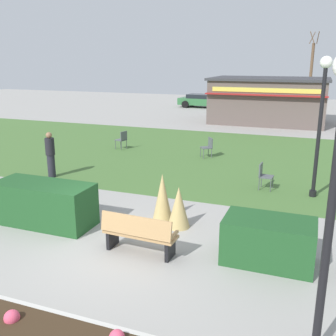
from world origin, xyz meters
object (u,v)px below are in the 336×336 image
object	(u,v)px
cafe_chair_east	(122,139)
trash_bin	(4,198)
parked_car_west_slot	(202,100)
food_kiosk	(268,100)
tree_right_bg	(311,72)
lamppost_near	(335,180)
parked_car_center_slot	(264,103)
lamppost_mid	(321,111)
cafe_chair_center	(208,146)
person_strolling	(50,154)
cafe_chair_west	(264,174)
park_bench	(139,234)

from	to	relation	value
cafe_chair_east	trash_bin	bearing A→B (deg)	-85.53
parked_car_west_slot	food_kiosk	bearing A→B (deg)	-45.96
tree_right_bg	lamppost_near	bearing A→B (deg)	-88.08
lamppost_near	parked_car_center_slot	distance (m)	30.09
lamppost_near	lamppost_mid	distance (m)	7.43
cafe_chair_east	cafe_chair_center	distance (m)	4.34
trash_bin	tree_right_bg	distance (m)	34.69
food_kiosk	tree_right_bg	xyz separation A→B (m)	(2.29, 14.00, 1.52)
trash_bin	person_strolling	bearing A→B (deg)	105.55
parked_car_center_slot	parked_car_west_slot	bearing A→B (deg)	179.99
food_kiosk	cafe_chair_center	bearing A→B (deg)	-95.89
cafe_chair_west	cafe_chair_east	bearing A→B (deg)	152.34
food_kiosk	cafe_chair_east	xyz separation A→B (m)	(-5.52, -11.25, -1.01)
park_bench	lamppost_near	size ratio (longest dim) A/B	0.40
trash_bin	tree_right_bg	world-z (taller)	tree_right_bg
food_kiosk	person_strolling	distance (m)	17.41
lamppost_near	tree_right_bg	world-z (taller)	tree_right_bg
food_kiosk	cafe_chair_center	xyz separation A→B (m)	(-1.17, -11.38, -1.01)
tree_right_bg	lamppost_mid	bearing A→B (deg)	-87.95
park_bench	tree_right_bg	xyz separation A→B (m)	(2.52, 34.70, 2.58)
cafe_chair_west	parked_car_west_slot	world-z (taller)	parked_car_west_slot
parked_car_west_slot	lamppost_near	bearing A→B (deg)	-70.90
cafe_chair_center	parked_car_center_slot	distance (m)	18.36
cafe_chair_east	parked_car_center_slot	bearing A→B (deg)	76.59
cafe_chair_west	parked_car_center_slot	distance (m)	22.23
park_bench	cafe_chair_east	size ratio (longest dim) A/B	1.93
lamppost_mid	trash_bin	bearing A→B (deg)	-150.57
cafe_chair_east	parked_car_west_slot	world-z (taller)	parked_car_west_slot
park_bench	cafe_chair_center	distance (m)	9.37
parked_car_center_slot	tree_right_bg	distance (m)	8.19
person_strolling	food_kiosk	bearing A→B (deg)	-155.04
lamppost_mid	tree_right_bg	size ratio (longest dim) A/B	0.63
cafe_chair_west	tree_right_bg	world-z (taller)	tree_right_bg
lamppost_mid	parked_car_center_slot	xyz separation A→B (m)	(-4.51, 22.21, -2.07)
park_bench	food_kiosk	bearing A→B (deg)	89.35
cafe_chair_west	cafe_chair_center	bearing A→B (deg)	128.48
cafe_chair_west	person_strolling	size ratio (longest dim) A/B	0.53
park_bench	person_strolling	size ratio (longest dim) A/B	1.02
lamppost_near	cafe_chair_west	bearing A→B (deg)	103.10
lamppost_near	lamppost_mid	bearing A→B (deg)	91.42
food_kiosk	parked_car_west_slot	world-z (taller)	food_kiosk
park_bench	parked_car_west_slot	world-z (taller)	parked_car_west_slot
cafe_chair_west	parked_car_center_slot	world-z (taller)	parked_car_center_slot
lamppost_mid	trash_bin	size ratio (longest dim) A/B	4.94
lamppost_mid	cafe_chair_west	xyz separation A→B (m)	(-1.59, 0.18, -2.19)
parked_car_west_slot	tree_right_bg	world-z (taller)	tree_right_bg
lamppost_near	cafe_chair_east	size ratio (longest dim) A/B	4.87
cafe_chair_west	parked_car_center_slot	bearing A→B (deg)	97.55
parked_car_west_slot	park_bench	bearing A→B (deg)	-76.76
cafe_chair_west	park_bench	bearing A→B (deg)	-109.34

